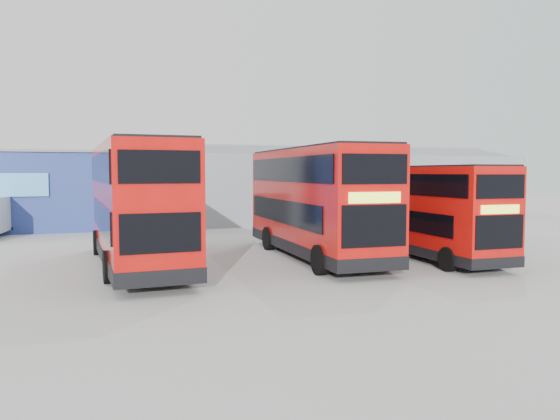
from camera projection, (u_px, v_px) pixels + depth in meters
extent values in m
plane|color=#A3A39E|center=(317.00, 259.00, 23.50)|extent=(120.00, 120.00, 0.00)
cube|color=navy|center=(23.00, 191.00, 36.31)|extent=(12.00, 8.00, 5.00)
cube|color=slate|center=(22.00, 153.00, 36.13)|extent=(12.30, 8.30, 0.15)
cube|color=#56ACF6|center=(13.00, 185.00, 32.37)|extent=(3.96, 0.15, 1.40)
cube|color=gray|center=(320.00, 187.00, 44.75)|extent=(30.00, 12.00, 5.00)
cube|color=slate|center=(333.00, 153.00, 41.90)|extent=(30.50, 6.33, 1.29)
cube|color=slate|center=(308.00, 155.00, 47.22)|extent=(30.50, 6.33, 1.29)
cube|color=red|center=(137.00, 202.00, 21.40)|extent=(3.54, 11.60, 4.41)
cube|color=black|center=(138.00, 252.00, 21.54)|extent=(3.59, 11.64, 0.49)
cube|color=black|center=(174.00, 215.00, 21.54)|extent=(0.76, 9.66, 1.03)
cube|color=black|center=(101.00, 217.00, 20.53)|extent=(0.76, 9.66, 1.03)
cube|color=black|center=(172.00, 168.00, 21.81)|extent=(0.84, 10.75, 1.03)
cube|color=black|center=(99.00, 168.00, 20.80)|extent=(0.84, 10.75, 1.03)
cube|color=black|center=(123.00, 209.00, 26.77)|extent=(2.45, 0.23, 1.47)
cube|color=black|center=(122.00, 169.00, 26.63)|extent=(2.45, 0.23, 1.03)
cube|color=#B9D22C|center=(122.00, 189.00, 26.71)|extent=(1.96, 0.19, 0.38)
cube|color=black|center=(161.00, 233.00, 16.12)|extent=(2.39, 0.23, 1.20)
cube|color=black|center=(160.00, 167.00, 15.98)|extent=(2.39, 0.23, 0.98)
cube|color=black|center=(136.00, 145.00, 21.24)|extent=(3.37, 11.42, 0.11)
cylinder|color=black|center=(156.00, 240.00, 25.71)|extent=(0.43, 1.15, 1.13)
cylinder|color=black|center=(97.00, 243.00, 24.75)|extent=(0.43, 1.15, 1.13)
cylinder|color=black|center=(186.00, 262.00, 19.34)|extent=(0.43, 1.15, 1.13)
cylinder|color=black|center=(109.00, 267.00, 18.39)|extent=(0.43, 1.15, 1.13)
cube|color=red|center=(315.00, 200.00, 23.86)|extent=(2.69, 11.28, 4.35)
cube|color=black|center=(315.00, 244.00, 23.99)|extent=(2.73, 11.32, 0.48)
cube|color=black|center=(282.00, 211.00, 23.90)|extent=(0.05, 9.56, 1.02)
cube|color=black|center=(339.00, 210.00, 24.71)|extent=(0.05, 9.56, 1.02)
cube|color=black|center=(285.00, 170.00, 23.36)|extent=(0.05, 10.64, 1.02)
cube|color=black|center=(344.00, 170.00, 24.17)|extent=(0.05, 10.64, 1.02)
cube|color=black|center=(374.00, 226.00, 18.51)|extent=(2.42, 0.05, 1.45)
cube|color=black|center=(375.00, 169.00, 18.37)|extent=(2.42, 0.05, 1.02)
cube|color=#B9D22C|center=(375.00, 198.00, 18.43)|extent=(1.93, 0.04, 0.38)
cube|color=black|center=(277.00, 206.00, 29.29)|extent=(2.36, 0.05, 1.18)
cube|color=black|center=(277.00, 170.00, 29.16)|extent=(2.36, 0.05, 0.97)
cube|color=black|center=(315.00, 149.00, 23.70)|extent=(2.53, 11.12, 0.11)
cylinder|color=black|center=(320.00, 260.00, 19.88)|extent=(0.34, 1.12, 1.12)
cylinder|color=black|center=(383.00, 257.00, 20.64)|extent=(0.34, 1.12, 1.12)
cylinder|color=black|center=(269.00, 238.00, 26.32)|extent=(0.34, 1.12, 1.12)
cylinder|color=black|center=(318.00, 237.00, 27.09)|extent=(0.34, 1.12, 1.12)
cube|color=red|center=(425.00, 209.00, 23.92)|extent=(2.33, 9.50, 3.66)
cube|color=black|center=(425.00, 246.00, 24.04)|extent=(2.37, 9.54, 0.41)
cube|color=black|center=(398.00, 219.00, 23.95)|extent=(0.11, 8.04, 0.86)
cube|color=black|center=(443.00, 217.00, 24.65)|extent=(0.11, 8.04, 0.86)
cube|color=black|center=(403.00, 184.00, 23.50)|extent=(0.12, 8.94, 0.86)
cube|color=black|center=(448.00, 184.00, 24.20)|extent=(0.12, 8.94, 0.86)
cube|color=black|center=(500.00, 232.00, 19.44)|extent=(2.03, 0.06, 1.22)
cube|color=black|center=(501.00, 186.00, 19.33)|extent=(2.03, 0.06, 0.86)
cube|color=#B9D22C|center=(500.00, 209.00, 19.37)|extent=(1.63, 0.05, 0.32)
cube|color=black|center=(374.00, 213.00, 28.48)|extent=(1.99, 0.06, 0.99)
cube|color=black|center=(375.00, 182.00, 28.37)|extent=(1.99, 0.06, 0.81)
cube|color=black|center=(426.00, 167.00, 23.80)|extent=(2.20, 9.36, 0.09)
cylinder|color=black|center=(448.00, 259.00, 20.58)|extent=(0.30, 0.94, 0.94)
cylinder|color=black|center=(496.00, 257.00, 21.24)|extent=(0.30, 0.94, 0.94)
cylinder|color=black|center=(377.00, 241.00, 25.98)|extent=(0.30, 0.94, 0.94)
cylinder|color=black|center=(417.00, 239.00, 26.64)|extent=(0.30, 0.94, 0.94)
cube|color=#0D1539|center=(422.00, 206.00, 31.47)|extent=(4.75, 12.22, 2.87)
cube|color=black|center=(422.00, 227.00, 31.55)|extent=(4.80, 12.27, 0.43)
cube|color=#B30D21|center=(422.00, 215.00, 31.50)|extent=(4.79, 12.26, 0.27)
cube|color=black|center=(448.00, 198.00, 31.29)|extent=(1.80, 9.83, 1.03)
cube|color=black|center=(401.00, 198.00, 30.94)|extent=(1.80, 9.83, 1.03)
cube|color=black|center=(389.00, 198.00, 37.38)|extent=(2.41, 0.48, 1.41)
cube|color=black|center=(472.00, 210.00, 25.53)|extent=(2.36, 0.47, 1.19)
cylinder|color=black|center=(416.00, 221.00, 35.91)|extent=(0.54, 1.17, 1.13)
cylinder|color=black|center=(378.00, 221.00, 35.58)|extent=(0.54, 1.17, 1.13)
cylinder|color=black|center=(471.00, 233.00, 28.39)|extent=(0.54, 1.17, 1.13)
cylinder|color=black|center=(423.00, 234.00, 28.06)|extent=(0.54, 1.17, 1.13)
cylinder|color=black|center=(12.00, 228.00, 32.96)|extent=(0.33, 0.78, 0.76)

